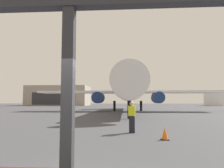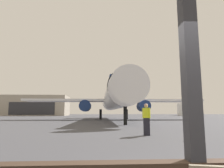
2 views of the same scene
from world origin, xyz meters
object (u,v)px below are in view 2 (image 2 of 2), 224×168
at_px(distant_hangar, 37,106).
at_px(fuel_storage_tank, 187,109).
at_px(ground_crew_worker, 146,119).
at_px(traffic_cone, 189,134).
at_px(airplane, 115,98).

xyz_separation_m(distant_hangar, fuel_storage_tank, (62.13, -0.97, -1.42)).
bearing_deg(ground_crew_worker, traffic_cone, -54.14).
xyz_separation_m(traffic_cone, fuel_storage_tank, (32.77, 73.04, 2.27)).
bearing_deg(distant_hangar, fuel_storage_tank, -0.89).
bearing_deg(fuel_storage_tank, airplane, -125.44).
relative_size(traffic_cone, distant_hangar, 0.02).
bearing_deg(ground_crew_worker, airplane, 89.98).
bearing_deg(distant_hangar, airplane, -60.35).
distance_m(distant_hangar, fuel_storage_tank, 62.16).
height_order(traffic_cone, fuel_storage_tank, fuel_storage_tank).
bearing_deg(airplane, fuel_storage_tank, 54.56).
relative_size(airplane, ground_crew_worker, 20.06).
relative_size(ground_crew_worker, fuel_storage_tank, 0.22).
distance_m(airplane, fuel_storage_tank, 59.02).
distance_m(traffic_cone, fuel_storage_tank, 80.09).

